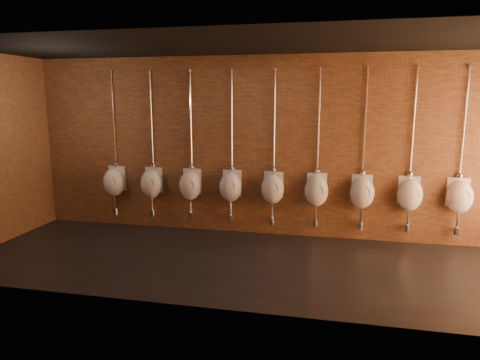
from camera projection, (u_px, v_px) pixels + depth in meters
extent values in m
plane|color=black|center=(243.00, 262.00, 6.50)|extent=(8.50, 8.50, 0.00)
cube|color=black|center=(243.00, 43.00, 5.91)|extent=(8.50, 3.00, 0.04)
cube|color=#935C35|center=(260.00, 147.00, 7.64)|extent=(8.50, 0.04, 3.20)
cube|color=#935C35|center=(216.00, 176.00, 4.76)|extent=(8.50, 0.04, 3.20)
ellipsoid|color=white|center=(114.00, 182.00, 8.20)|extent=(0.44, 0.39, 0.54)
cube|color=white|center=(117.00, 178.00, 8.32)|extent=(0.35, 0.07, 0.49)
cylinder|color=#9C9C9C|center=(110.00, 182.00, 8.07)|extent=(0.24, 0.04, 0.24)
cylinder|color=silver|center=(114.00, 120.00, 8.10)|extent=(0.03, 0.03, 1.81)
sphere|color=silver|center=(116.00, 164.00, 8.24)|extent=(0.10, 0.10, 0.10)
cylinder|color=silver|center=(111.00, 71.00, 7.93)|extent=(0.06, 0.06, 0.01)
cylinder|color=silver|center=(115.00, 201.00, 8.27)|extent=(0.04, 0.04, 0.30)
cylinder|color=silver|center=(116.00, 211.00, 8.31)|extent=(0.10, 0.10, 0.13)
cylinder|color=silver|center=(118.00, 210.00, 8.39)|extent=(0.04, 0.18, 0.04)
ellipsoid|color=white|center=(151.00, 184.00, 8.04)|extent=(0.44, 0.39, 0.54)
cube|color=white|center=(154.00, 180.00, 8.17)|extent=(0.35, 0.07, 0.49)
cylinder|color=#9C9C9C|center=(148.00, 184.00, 7.91)|extent=(0.24, 0.04, 0.24)
cylinder|color=silver|center=(151.00, 121.00, 7.94)|extent=(0.03, 0.03, 1.81)
sphere|color=silver|center=(153.00, 165.00, 8.09)|extent=(0.10, 0.10, 0.10)
cylinder|color=silver|center=(150.00, 71.00, 7.77)|extent=(0.06, 0.06, 0.01)
cylinder|color=silver|center=(152.00, 202.00, 8.11)|extent=(0.04, 0.04, 0.30)
cylinder|color=silver|center=(152.00, 213.00, 8.15)|extent=(0.10, 0.10, 0.13)
cylinder|color=silver|center=(154.00, 212.00, 8.24)|extent=(0.04, 0.18, 0.04)
ellipsoid|color=white|center=(190.00, 186.00, 7.89)|extent=(0.44, 0.39, 0.54)
cube|color=white|center=(192.00, 181.00, 8.01)|extent=(0.35, 0.07, 0.49)
cylinder|color=#9C9C9C|center=(188.00, 185.00, 7.75)|extent=(0.24, 0.04, 0.24)
cylinder|color=silver|center=(191.00, 121.00, 7.78)|extent=(0.03, 0.03, 1.81)
sphere|color=silver|center=(192.00, 167.00, 7.93)|extent=(0.10, 0.10, 0.10)
cylinder|color=silver|center=(190.00, 70.00, 7.61)|extent=(0.06, 0.06, 0.01)
cylinder|color=silver|center=(191.00, 205.00, 7.96)|extent=(0.04, 0.04, 0.30)
cylinder|color=silver|center=(191.00, 216.00, 7.99)|extent=(0.10, 0.10, 0.13)
cylinder|color=silver|center=(192.00, 214.00, 8.08)|extent=(0.04, 0.18, 0.04)
ellipsoid|color=white|center=(230.00, 187.00, 7.73)|extent=(0.44, 0.39, 0.54)
cube|color=white|center=(232.00, 183.00, 7.85)|extent=(0.35, 0.07, 0.49)
cylinder|color=#9C9C9C|center=(229.00, 187.00, 7.59)|extent=(0.24, 0.04, 0.24)
cylinder|color=silver|center=(232.00, 122.00, 7.63)|extent=(0.03, 0.03, 1.81)
sphere|color=silver|center=(232.00, 168.00, 7.77)|extent=(0.10, 0.10, 0.10)
cylinder|color=silver|center=(232.00, 70.00, 7.46)|extent=(0.06, 0.06, 0.01)
cylinder|color=silver|center=(231.00, 207.00, 7.80)|extent=(0.04, 0.04, 0.30)
cylinder|color=silver|center=(231.00, 218.00, 7.84)|extent=(0.10, 0.10, 0.13)
cylinder|color=silver|center=(232.00, 217.00, 7.92)|extent=(0.04, 0.18, 0.04)
ellipsoid|color=white|center=(273.00, 189.00, 7.57)|extent=(0.44, 0.39, 0.54)
cube|color=white|center=(274.00, 185.00, 7.70)|extent=(0.35, 0.07, 0.49)
cylinder|color=#9C9C9C|center=(271.00, 189.00, 7.44)|extent=(0.24, 0.04, 0.24)
cylinder|color=silver|center=(274.00, 122.00, 7.47)|extent=(0.03, 0.03, 1.81)
sphere|color=silver|center=(274.00, 170.00, 7.62)|extent=(0.10, 0.10, 0.10)
cylinder|color=silver|center=(275.00, 69.00, 7.30)|extent=(0.06, 0.06, 0.01)
cylinder|color=silver|center=(272.00, 209.00, 7.64)|extent=(0.04, 0.04, 0.30)
cylinder|color=silver|center=(272.00, 220.00, 7.68)|extent=(0.10, 0.10, 0.13)
cylinder|color=silver|center=(273.00, 219.00, 7.77)|extent=(0.04, 0.18, 0.04)
ellipsoid|color=white|center=(316.00, 191.00, 7.42)|extent=(0.44, 0.39, 0.54)
cube|color=white|center=(317.00, 186.00, 7.54)|extent=(0.35, 0.07, 0.49)
cylinder|color=#9C9C9C|center=(316.00, 191.00, 7.28)|extent=(0.24, 0.04, 0.24)
cylinder|color=silver|center=(319.00, 123.00, 7.31)|extent=(0.03, 0.03, 1.81)
sphere|color=silver|center=(317.00, 171.00, 7.46)|extent=(0.10, 0.10, 0.10)
cylinder|color=silver|center=(321.00, 68.00, 7.14)|extent=(0.06, 0.06, 0.01)
cylinder|color=silver|center=(316.00, 211.00, 7.48)|extent=(0.04, 0.04, 0.30)
cylinder|color=silver|center=(315.00, 223.00, 7.52)|extent=(0.10, 0.10, 0.13)
cylinder|color=silver|center=(315.00, 221.00, 7.61)|extent=(0.04, 0.18, 0.04)
ellipsoid|color=white|center=(362.00, 193.00, 7.26)|extent=(0.44, 0.39, 0.54)
cube|color=white|center=(362.00, 188.00, 7.38)|extent=(0.35, 0.07, 0.49)
cylinder|color=#9C9C9C|center=(363.00, 193.00, 7.12)|extent=(0.24, 0.04, 0.24)
cylinder|color=silver|center=(365.00, 123.00, 7.15)|extent=(0.03, 0.03, 1.81)
sphere|color=silver|center=(363.00, 173.00, 7.30)|extent=(0.10, 0.10, 0.10)
cylinder|color=silver|center=(368.00, 68.00, 6.99)|extent=(0.06, 0.06, 0.01)
cylinder|color=silver|center=(361.00, 214.00, 7.33)|extent=(0.04, 0.04, 0.30)
cylinder|color=silver|center=(360.00, 225.00, 7.37)|extent=(0.10, 0.10, 0.13)
cylinder|color=silver|center=(360.00, 224.00, 7.45)|extent=(0.04, 0.18, 0.04)
ellipsoid|color=white|center=(410.00, 195.00, 7.10)|extent=(0.44, 0.39, 0.54)
cube|color=white|center=(409.00, 190.00, 7.23)|extent=(0.35, 0.07, 0.49)
cylinder|color=#9C9C9C|center=(411.00, 195.00, 6.97)|extent=(0.24, 0.04, 0.24)
cylinder|color=silver|center=(414.00, 124.00, 7.00)|extent=(0.03, 0.03, 1.81)
sphere|color=silver|center=(410.00, 174.00, 7.14)|extent=(0.10, 0.10, 0.10)
cylinder|color=silver|center=(418.00, 67.00, 6.83)|extent=(0.06, 0.06, 0.01)
cylinder|color=silver|center=(408.00, 216.00, 7.17)|extent=(0.04, 0.04, 0.30)
cylinder|color=silver|center=(407.00, 228.00, 7.21)|extent=(0.10, 0.10, 0.13)
cylinder|color=silver|center=(406.00, 227.00, 7.30)|extent=(0.04, 0.18, 0.04)
ellipsoid|color=white|center=(460.00, 197.00, 6.95)|extent=(0.44, 0.39, 0.54)
cube|color=white|center=(458.00, 192.00, 7.07)|extent=(0.35, 0.07, 0.49)
cylinder|color=#9C9C9C|center=(462.00, 197.00, 6.81)|extent=(0.24, 0.04, 0.24)
cylinder|color=silver|center=(465.00, 124.00, 6.84)|extent=(0.03, 0.03, 1.81)
sphere|color=silver|center=(460.00, 176.00, 6.99)|extent=(0.10, 0.10, 0.10)
cylinder|color=silver|center=(470.00, 66.00, 6.67)|extent=(0.06, 0.06, 0.01)
cylinder|color=silver|center=(458.00, 219.00, 7.01)|extent=(0.04, 0.04, 0.30)
cylinder|color=silver|center=(456.00, 231.00, 7.05)|extent=(0.10, 0.10, 0.13)
cylinder|color=silver|center=(455.00, 229.00, 7.14)|extent=(0.04, 0.18, 0.04)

